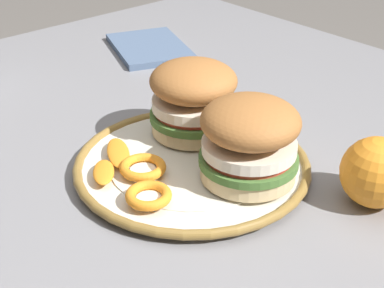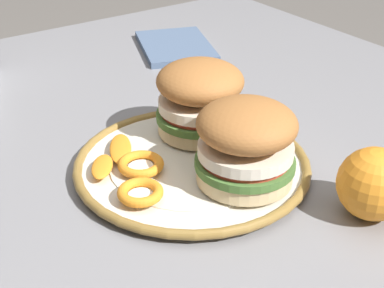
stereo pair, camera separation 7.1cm
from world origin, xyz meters
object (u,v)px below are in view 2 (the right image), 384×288
at_px(dinner_plate, 192,165).
at_px(whole_orange, 374,184).
at_px(dining_table, 194,203).
at_px(sandwich_half_right, 246,142).
at_px(sandwich_half_left, 200,97).

bearing_deg(dinner_plate, whole_orange, 30.70).
distance_m(dining_table, sandwich_half_right, 0.20).
relative_size(sandwich_half_right, whole_orange, 1.76).
height_order(dining_table, dinner_plate, dinner_plate).
relative_size(dining_table, whole_orange, 14.04).
xyz_separation_m(sandwich_half_right, whole_orange, (0.12, 0.09, -0.03)).
distance_m(dinner_plate, sandwich_half_right, 0.10).
distance_m(dinner_plate, whole_orange, 0.22).
height_order(dining_table, whole_orange, whole_orange).
height_order(dinner_plate, whole_orange, whole_orange).
relative_size(dinner_plate, sandwich_half_right, 2.05).
bearing_deg(whole_orange, sandwich_half_right, -143.24).
bearing_deg(sandwich_half_right, dinner_plate, -160.90).
bearing_deg(sandwich_half_right, sandwich_half_left, 168.11).
distance_m(sandwich_half_right, whole_orange, 0.15).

